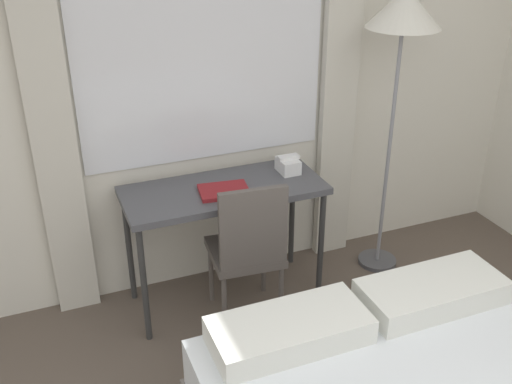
% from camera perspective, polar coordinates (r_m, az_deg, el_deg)
% --- Properties ---
extents(wall_back_with_window, '(5.42, 0.13, 2.70)m').
position_cam_1_polar(wall_back_with_window, '(3.56, -4.68, 11.06)').
color(wall_back_with_window, silver).
rests_on(wall_back_with_window, ground_plane).
extents(desk, '(1.17, 0.50, 0.78)m').
position_cam_1_polar(desk, '(3.50, -3.08, -0.64)').
color(desk, '#4C4C51').
rests_on(desk, ground_plane).
extents(desk_chair, '(0.43, 0.43, 0.92)m').
position_cam_1_polar(desk_chair, '(3.41, -0.76, -5.17)').
color(desk_chair, '#59514C').
rests_on(desk_chair, ground_plane).
extents(standing_lamp, '(0.44, 0.44, 1.83)m').
position_cam_1_polar(standing_lamp, '(3.65, 13.82, 15.27)').
color(standing_lamp, '#4C4C51').
rests_on(standing_lamp, ground_plane).
extents(telephone, '(0.13, 0.15, 0.11)m').
position_cam_1_polar(telephone, '(3.64, 3.07, 2.61)').
color(telephone, white).
rests_on(telephone, desk).
extents(book, '(0.30, 0.24, 0.02)m').
position_cam_1_polar(book, '(3.40, -3.07, 0.12)').
color(book, maroon).
rests_on(book, desk).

